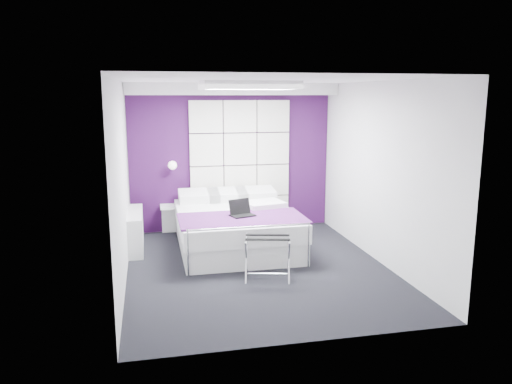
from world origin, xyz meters
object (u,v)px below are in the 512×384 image
bed (236,227)px  laptop (242,212)px  nightstand (172,206)px  wall_lamp (172,165)px  radiator (136,230)px  luggage_rack (268,258)px

bed → laptop: (0.02, -0.44, 0.36)m
nightstand → wall_lamp: bearing=54.4°
radiator → laptop: laptop is taller
wall_lamp → bed: (0.91, -1.03, -0.89)m
radiator → laptop: size_ratio=3.49×
radiator → luggage_rack: size_ratio=2.06×
wall_lamp → radiator: 1.35m
radiator → luggage_rack: bearing=-44.7°
wall_lamp → radiator: wall_lamp is taller
wall_lamp → radiator: bearing=-130.1°
laptop → wall_lamp: bearing=103.5°
bed → luggage_rack: (0.18, -1.44, -0.05)m
wall_lamp → bed: bearing=-48.5°
radiator → nightstand: bearing=49.7°
luggage_rack → bed: bearing=110.8°
bed → luggage_rack: size_ratio=3.85×
wall_lamp → laptop: (0.94, -1.48, -0.53)m
nightstand → luggage_rack: luggage_rack is taller
radiator → bed: (1.55, -0.27, 0.03)m
luggage_rack → laptop: bearing=112.6°
radiator → bed: bearing=-10.0°
bed → laptop: laptop is taller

